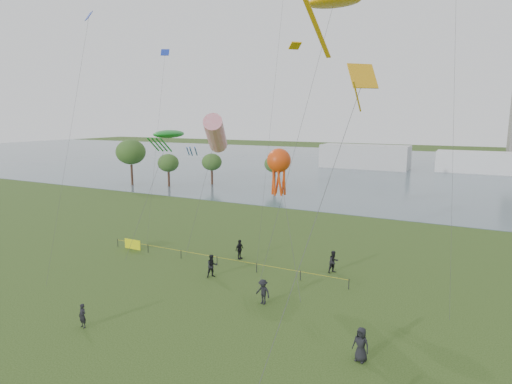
% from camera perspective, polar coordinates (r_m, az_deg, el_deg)
% --- Properties ---
extents(ground_plane, '(400.00, 400.00, 0.00)m').
position_cam_1_polar(ground_plane, '(24.68, -11.55, -22.45)').
color(ground_plane, '#253D13').
extents(lake, '(400.00, 120.00, 0.08)m').
position_cam_1_polar(lake, '(117.54, 20.49, 2.95)').
color(lake, slate).
rests_on(lake, ground_plane).
extents(pavilion_left, '(22.00, 8.00, 6.00)m').
position_cam_1_polar(pavilion_left, '(114.35, 14.29, 4.60)').
color(pavilion_left, silver).
rests_on(pavilion_left, ground_plane).
extents(pavilion_right, '(18.00, 7.00, 5.00)m').
position_cam_1_polar(pavilion_right, '(114.54, 27.41, 3.54)').
color(pavilion_right, white).
rests_on(pavilion_right, ground_plane).
extents(trees, '(30.47, 15.31, 8.86)m').
position_cam_1_polar(trees, '(83.72, -10.96, 4.53)').
color(trees, '#3C251B').
rests_on(trees, ground_plane).
extents(fence, '(24.07, 0.07, 1.05)m').
position_cam_1_polar(fence, '(42.43, -12.28, -7.52)').
color(fence, black).
rests_on(fence, ground_plane).
extents(spectator_a, '(1.15, 1.19, 1.93)m').
position_cam_1_polar(spectator_a, '(36.12, -5.88, -9.79)').
color(spectator_a, black).
rests_on(spectator_a, ground_plane).
extents(spectator_b, '(1.29, 0.91, 1.82)m').
position_cam_1_polar(spectator_b, '(31.17, 0.94, -13.15)').
color(spectator_b, black).
rests_on(spectator_b, ground_plane).
extents(spectator_c, '(0.60, 1.14, 1.86)m').
position_cam_1_polar(spectator_c, '(40.35, -2.21, -7.65)').
color(spectator_c, black).
rests_on(spectator_c, ground_plane).
extents(spectator_d, '(1.05, 0.80, 1.93)m').
position_cam_1_polar(spectator_d, '(25.31, 13.82, -19.13)').
color(spectator_d, black).
rests_on(spectator_d, ground_plane).
extents(spectator_f, '(0.59, 0.42, 1.55)m').
position_cam_1_polar(spectator_f, '(30.14, -22.13, -15.04)').
color(spectator_f, black).
rests_on(spectator_f, ground_plane).
extents(spectator_g, '(1.14, 1.19, 1.93)m').
position_cam_1_polar(spectator_g, '(37.50, 10.30, -9.15)').
color(spectator_g, black).
rests_on(spectator_g, ground_plane).
extents(kite_stingray, '(5.04, 9.90, 22.68)m').
position_cam_1_polar(kite_stingray, '(38.19, 10.15, 23.56)').
color(kite_stingray, '#3F3F42').
extents(kite_windsock, '(4.42, 5.06, 13.51)m').
position_cam_1_polar(kite_windsock, '(39.83, -5.42, 7.74)').
color(kite_windsock, '#3F3F42').
extents(kite_creature, '(2.34, 9.36, 11.81)m').
position_cam_1_polar(kite_creature, '(45.57, -11.56, 7.55)').
color(kite_creature, '#3F3F42').
extents(kite_octopus, '(5.11, 6.09, 10.61)m').
position_cam_1_polar(kite_octopus, '(35.52, 3.07, 4.08)').
color(kite_octopus, '#3F3F42').
extents(kite_delta, '(3.07, 9.37, 15.67)m').
position_cam_1_polar(kite_delta, '(21.08, 13.36, 12.81)').
color(kite_delta, '#3F3F42').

